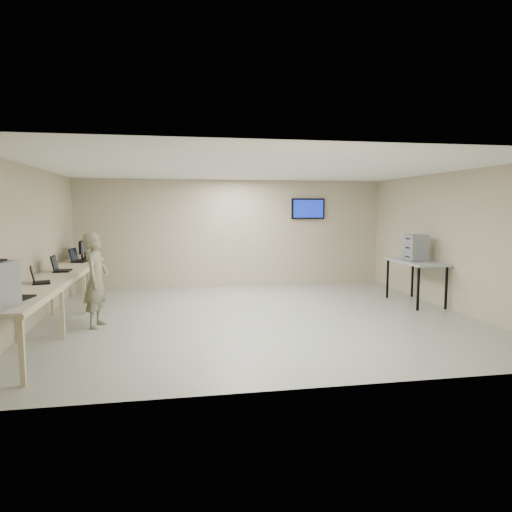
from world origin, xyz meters
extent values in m
cube|color=#A6A995|center=(0.00, 0.00, 0.00)|extent=(8.00, 7.00, 0.01)
cube|color=white|center=(0.00, 0.00, 2.80)|extent=(8.00, 7.00, 0.01)
cube|color=#BCAC8F|center=(0.00, 3.50, 1.40)|extent=(8.00, 0.01, 2.80)
cube|color=#BCAC8F|center=(0.00, -3.50, 1.40)|extent=(8.00, 0.01, 2.80)
cube|color=#BCAC8F|center=(-4.00, 0.00, 1.40)|extent=(0.01, 7.00, 2.80)
cube|color=#BCAC8F|center=(4.00, 0.00, 1.40)|extent=(0.01, 7.00, 2.80)
cube|color=black|center=(2.00, 3.48, 2.05)|extent=(0.15, 0.04, 0.15)
cube|color=black|center=(2.00, 3.44, 2.05)|extent=(0.90, 0.06, 0.55)
cube|color=navy|center=(2.00, 3.40, 2.05)|extent=(0.82, 0.01, 0.47)
cube|color=#C0AD8F|center=(-3.60, 0.00, 0.88)|extent=(0.75, 6.00, 0.04)
cube|color=beige|center=(-3.23, 0.00, 0.85)|extent=(0.02, 6.00, 0.06)
cube|color=beige|center=(-3.30, -2.85, 0.43)|extent=(0.06, 0.06, 0.86)
cube|color=beige|center=(-3.90, -0.90, 0.43)|extent=(0.06, 0.06, 0.86)
cube|color=beige|center=(-3.30, -0.90, 0.43)|extent=(0.06, 0.06, 0.86)
cube|color=beige|center=(-3.90, 0.90, 0.43)|extent=(0.06, 0.06, 0.86)
cube|color=beige|center=(-3.30, 0.90, 0.43)|extent=(0.06, 0.06, 0.86)
cube|color=beige|center=(-3.90, 2.85, 0.43)|extent=(0.06, 0.06, 0.86)
cube|color=beige|center=(-3.30, 2.85, 0.43)|extent=(0.06, 0.06, 0.86)
cube|color=black|center=(-3.53, -2.13, 0.91)|extent=(0.35, 0.42, 0.02)
cube|color=black|center=(-3.67, -2.13, 1.06)|extent=(0.15, 0.36, 0.27)
cube|color=black|center=(-3.65, -2.13, 1.06)|extent=(0.12, 0.31, 0.22)
cube|color=black|center=(-3.59, -0.87, 0.91)|extent=(0.33, 0.40, 0.02)
cube|color=black|center=(-3.72, -0.87, 1.05)|extent=(0.14, 0.34, 0.25)
cube|color=black|center=(-3.70, -0.87, 1.05)|extent=(0.12, 0.29, 0.21)
cube|color=black|center=(-3.59, 0.49, 0.91)|extent=(0.29, 0.39, 0.02)
cube|color=black|center=(-3.73, 0.49, 1.06)|extent=(0.08, 0.36, 0.27)
cube|color=black|center=(-3.71, 0.49, 1.06)|extent=(0.06, 0.32, 0.23)
cube|color=black|center=(-3.56, 2.00, 0.91)|extent=(0.36, 0.44, 0.02)
cube|color=black|center=(-3.70, 2.00, 1.06)|extent=(0.15, 0.38, 0.28)
cube|color=black|center=(-3.68, 2.00, 1.06)|extent=(0.12, 0.33, 0.23)
cylinder|color=black|center=(-3.60, 2.42, 0.91)|extent=(0.20, 0.20, 0.01)
cube|color=black|center=(-3.60, 2.42, 0.99)|extent=(0.04, 0.03, 0.16)
cube|color=black|center=(-3.60, 2.42, 1.19)|extent=(0.05, 0.44, 0.29)
cube|color=black|center=(-3.57, 2.42, 1.19)|extent=(0.00, 0.40, 0.25)
cylinder|color=black|center=(-3.60, 2.75, 0.91)|extent=(0.18, 0.18, 0.01)
cube|color=black|center=(-3.60, 2.75, 0.99)|extent=(0.04, 0.03, 0.14)
cube|color=black|center=(-3.60, 2.75, 1.17)|extent=(0.05, 0.41, 0.27)
cube|color=black|center=(-3.57, 2.75, 1.17)|extent=(0.00, 0.37, 0.23)
imported|color=gray|center=(-2.89, -0.19, 0.83)|extent=(0.49, 0.66, 1.66)
cube|color=#939EA5|center=(3.60, 0.65, 0.91)|extent=(0.72, 1.55, 0.04)
cube|color=black|center=(3.29, -0.02, 0.44)|extent=(0.04, 0.04, 0.89)
cube|color=black|center=(3.29, 1.33, 0.44)|extent=(0.04, 0.04, 0.89)
cube|color=black|center=(3.91, -0.02, 0.44)|extent=(0.04, 0.04, 0.89)
cube|color=black|center=(3.91, 1.33, 0.44)|extent=(0.04, 0.04, 0.89)
cube|color=gray|center=(3.58, 0.65, 1.02)|extent=(0.37, 0.41, 0.19)
cube|color=gray|center=(3.58, 0.65, 1.22)|extent=(0.37, 0.41, 0.19)
cube|color=gray|center=(3.58, 0.65, 1.41)|extent=(0.37, 0.41, 0.19)
camera|label=1|loc=(-1.55, -8.37, 2.06)|focal=32.00mm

